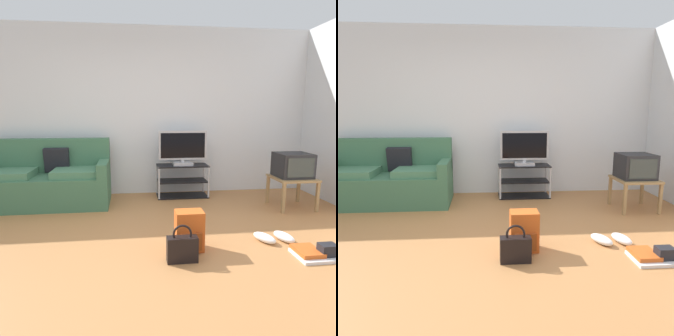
{
  "view_description": "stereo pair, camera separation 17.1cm",
  "coord_description": "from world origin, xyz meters",
  "views": [
    {
      "loc": [
        -0.0,
        -2.77,
        1.38
      ],
      "look_at": [
        0.45,
        0.91,
        0.7
      ],
      "focal_mm": 33.39,
      "sensor_mm": 36.0,
      "label": 1
    },
    {
      "loc": [
        0.17,
        -2.79,
        1.38
      ],
      "look_at": [
        0.45,
        0.91,
        0.7
      ],
      "focal_mm": 33.39,
      "sensor_mm": 36.0,
      "label": 2
    }
  ],
  "objects": [
    {
      "name": "backpack",
      "position": [
        0.57,
        0.13,
        0.2
      ],
      "size": [
        0.28,
        0.27,
        0.4
      ],
      "rotation": [
        0.0,
        0.0,
        -0.22
      ],
      "color": "#CC561E",
      "rests_on": "ground_plane"
    },
    {
      "name": "flat_tv",
      "position": [
        0.83,
        2.08,
        0.79
      ],
      "size": [
        0.76,
        0.22,
        0.54
      ],
      "color": "#B2B2B7",
      "rests_on": "tv_stand"
    },
    {
      "name": "wall_back",
      "position": [
        0.0,
        2.45,
        1.35
      ],
      "size": [
        9.0,
        0.1,
        2.7
      ],
      "primitive_type": "cube",
      "color": "silver",
      "rests_on": "ground_plane"
    },
    {
      "name": "handbag",
      "position": [
        0.46,
        -0.11,
        0.13
      ],
      "size": [
        0.29,
        0.11,
        0.36
      ],
      "rotation": [
        0.0,
        0.0,
        0.51
      ],
      "color": "black",
      "rests_on": "ground_plane"
    },
    {
      "name": "sneakers_pair",
      "position": [
        1.52,
        0.22,
        0.04
      ],
      "size": [
        0.44,
        0.31,
        0.09
      ],
      "color": "white",
      "rests_on": "ground_plane"
    },
    {
      "name": "side_table",
      "position": [
        2.3,
        1.33,
        0.38
      ],
      "size": [
        0.55,
        0.55,
        0.45
      ],
      "color": "#9E7A4C",
      "rests_on": "ground_plane"
    },
    {
      "name": "ground_plane",
      "position": [
        0.0,
        0.0,
        -0.01
      ],
      "size": [
        9.0,
        9.8,
        0.02
      ],
      "primitive_type": "cube",
      "color": "#B27542"
    },
    {
      "name": "floor_tray",
      "position": [
        1.76,
        -0.18,
        0.04
      ],
      "size": [
        0.42,
        0.33,
        0.14
      ],
      "color": "silver",
      "rests_on": "ground_plane"
    },
    {
      "name": "crt_tv",
      "position": [
        2.3,
        1.35,
        0.62
      ],
      "size": [
        0.46,
        0.44,
        0.34
      ],
      "color": "#232326",
      "rests_on": "side_table"
    },
    {
      "name": "couch",
      "position": [
        -1.24,
        1.91,
        0.36
      ],
      "size": [
        1.84,
        0.82,
        0.96
      ],
      "color": "#3D6B4C",
      "rests_on": "ground_plane"
    },
    {
      "name": "tv_stand",
      "position": [
        0.83,
        2.11,
        0.26
      ],
      "size": [
        0.82,
        0.39,
        0.52
      ],
      "color": "black",
      "rests_on": "ground_plane"
    }
  ]
}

